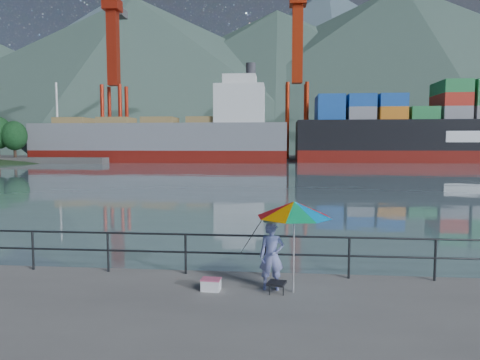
% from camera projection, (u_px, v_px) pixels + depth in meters
% --- Properties ---
extents(harbor_water, '(500.00, 280.00, 0.00)m').
position_uv_depth(harbor_water, '(275.00, 154.00, 137.91)').
color(harbor_water, slate).
rests_on(harbor_water, ground).
extents(far_dock, '(200.00, 40.00, 0.40)m').
position_uv_depth(far_dock, '(316.00, 158.00, 100.29)').
color(far_dock, '#514F4C').
rests_on(far_dock, ground).
extents(guardrail, '(22.00, 0.06, 1.03)m').
position_uv_depth(guardrail, '(225.00, 254.00, 10.55)').
color(guardrail, '#2D3033').
rests_on(guardrail, ground).
extents(mountains, '(600.00, 332.80, 80.00)m').
position_uv_depth(mountains, '(357.00, 77.00, 208.53)').
color(mountains, '#385147').
rests_on(mountains, ground).
extents(port_cranes, '(116.00, 28.00, 38.40)m').
position_uv_depth(port_cranes, '(424.00, 82.00, 88.10)').
color(port_cranes, red).
rests_on(port_cranes, ground).
extents(container_stacks, '(58.00, 5.40, 7.80)m').
position_uv_depth(container_stacks, '(438.00, 147.00, 97.91)').
color(container_stacks, '#267F3F').
rests_on(container_stacks, ground).
extents(fisherman, '(0.58, 0.40, 1.51)m').
position_uv_depth(fisherman, '(272.00, 256.00, 9.50)').
color(fisherman, '#23309B').
rests_on(fisherman, ground).
extents(beach_umbrella, '(1.99, 1.99, 2.01)m').
position_uv_depth(beach_umbrella, '(294.00, 209.00, 9.20)').
color(beach_umbrella, white).
rests_on(beach_umbrella, ground).
extents(folding_stool, '(0.45, 0.45, 0.24)m').
position_uv_depth(folding_stool, '(277.00, 287.00, 9.31)').
color(folding_stool, black).
rests_on(folding_stool, ground).
extents(cooler_bag, '(0.43, 0.30, 0.24)m').
position_uv_depth(cooler_bag, '(211.00, 285.00, 9.47)').
color(cooler_bag, white).
rests_on(cooler_bag, ground).
extents(fishing_rod, '(0.64, 1.58, 1.19)m').
position_uv_depth(fishing_rod, '(250.00, 273.00, 10.74)').
color(fishing_rod, black).
rests_on(fishing_rod, ground).
extents(bulk_carrier, '(48.05, 8.32, 14.50)m').
position_uv_depth(bulk_carrier, '(170.00, 139.00, 81.03)').
color(bulk_carrier, '#65120C').
rests_on(bulk_carrier, ground).
extents(container_ship, '(62.23, 10.37, 18.10)m').
position_uv_depth(container_ship, '(472.00, 130.00, 80.25)').
color(container_ship, '#65120C').
rests_on(container_ship, ground).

